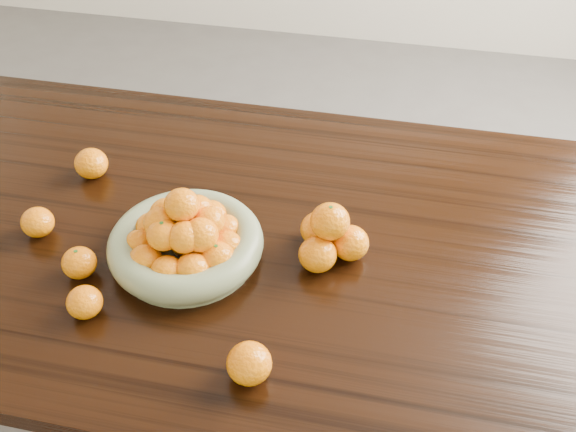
% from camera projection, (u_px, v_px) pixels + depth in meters
% --- Properties ---
extents(ground, '(5.00, 5.00, 0.00)m').
position_uv_depth(ground, '(279.00, 426.00, 1.84)').
color(ground, '#514F4C').
rests_on(ground, ground).
extents(dining_table, '(2.00, 1.00, 0.75)m').
position_uv_depth(dining_table, '(277.00, 266.00, 1.41)').
color(dining_table, black).
rests_on(dining_table, ground).
extents(fruit_bowl, '(0.31, 0.31, 0.17)m').
position_uv_depth(fruit_bowl, '(186.00, 239.00, 1.27)').
color(fruit_bowl, gray).
rests_on(fruit_bowl, dining_table).
extents(orange_pyramid, '(0.14, 0.15, 0.13)m').
position_uv_depth(orange_pyramid, '(329.00, 237.00, 1.28)').
color(orange_pyramid, orange).
rests_on(orange_pyramid, dining_table).
extents(loose_orange_0, '(0.07, 0.07, 0.06)m').
position_uv_depth(loose_orange_0, '(79.00, 263.00, 1.25)').
color(loose_orange_0, orange).
rests_on(loose_orange_0, dining_table).
extents(loose_orange_1, '(0.07, 0.07, 0.06)m').
position_uv_depth(loose_orange_1, '(85.00, 302.00, 1.17)').
color(loose_orange_1, orange).
rests_on(loose_orange_1, dining_table).
extents(loose_orange_2, '(0.08, 0.08, 0.07)m').
position_uv_depth(loose_orange_2, '(249.00, 363.00, 1.06)').
color(loose_orange_2, orange).
rests_on(loose_orange_2, dining_table).
extents(loose_orange_3, '(0.08, 0.08, 0.07)m').
position_uv_depth(loose_orange_3, '(91.00, 164.00, 1.48)').
color(loose_orange_3, orange).
rests_on(loose_orange_3, dining_table).
extents(loose_orange_4, '(0.07, 0.07, 0.06)m').
position_uv_depth(loose_orange_4, '(38.00, 222.00, 1.34)').
color(loose_orange_4, orange).
rests_on(loose_orange_4, dining_table).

